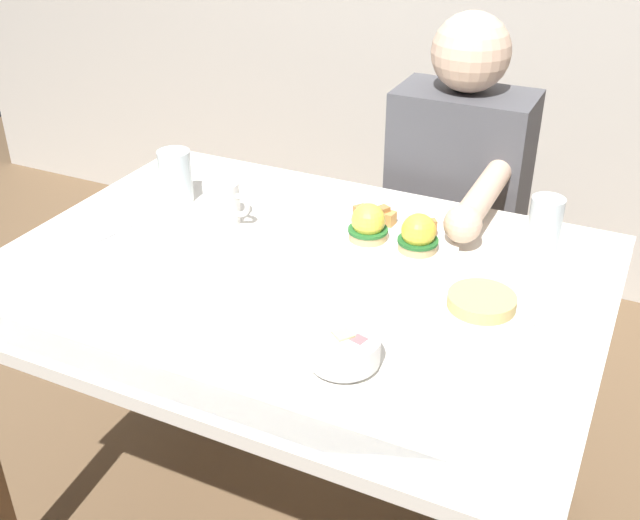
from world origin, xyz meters
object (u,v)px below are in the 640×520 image
object	(u,v)px
coffee_mug	(223,201)
water_glass_far	(545,227)
fork	(128,227)
diner_person	(454,208)
eggs_benedict_plate	(393,236)
dining_table	(295,316)
side_plate	(481,306)
fruit_bowl	(344,350)
water_glass_near	(176,178)

from	to	relation	value
coffee_mug	water_glass_far	bearing A→B (deg)	15.03
fork	diner_person	xyz separation A→B (m)	(0.57, 0.59, -0.09)
coffee_mug	fork	world-z (taller)	coffee_mug
eggs_benedict_plate	water_glass_far	world-z (taller)	water_glass_far
dining_table	side_plate	distance (m)	0.39
fruit_bowl	coffee_mug	world-z (taller)	coffee_mug
diner_person	fork	bearing A→B (deg)	-134.16
water_glass_near	water_glass_far	distance (m)	0.83
fruit_bowl	diner_person	distance (m)	0.84
water_glass_near	side_plate	size ratio (longest dim) A/B	0.62
water_glass_near	water_glass_far	xyz separation A→B (m)	(0.82, 0.13, -0.00)
water_glass_far	diner_person	bearing A→B (deg)	132.23
dining_table	fruit_bowl	size ratio (longest dim) A/B	10.00
side_plate	diner_person	distance (m)	0.63
water_glass_near	coffee_mug	bearing A→B (deg)	-17.29
eggs_benedict_plate	coffee_mug	world-z (taller)	coffee_mug
water_glass_far	diner_person	world-z (taller)	diner_person
fork	water_glass_near	xyz separation A→B (m)	(0.02, 0.16, 0.05)
side_plate	fork	bearing A→B (deg)	-179.61
dining_table	water_glass_far	size ratio (longest dim) A/B	10.30
dining_table	water_glass_far	distance (m)	0.55
eggs_benedict_plate	diner_person	bearing A→B (deg)	88.07
dining_table	fork	distance (m)	0.43
fruit_bowl	fork	size ratio (longest dim) A/B	0.77
coffee_mug	water_glass_far	distance (m)	0.69
fruit_bowl	fork	world-z (taller)	fruit_bowl
dining_table	side_plate	bearing A→B (deg)	2.48
eggs_benedict_plate	fork	size ratio (longest dim) A/B	1.74
water_glass_far	fork	bearing A→B (deg)	-160.74
fruit_bowl	diner_person	bearing A→B (deg)	93.78
water_glass_far	side_plate	bearing A→B (deg)	-100.05
dining_table	eggs_benedict_plate	distance (m)	0.26
coffee_mug	fruit_bowl	bearing A→B (deg)	-38.36
diner_person	eggs_benedict_plate	bearing A→B (deg)	-91.93
dining_table	diner_person	bearing A→B (deg)	75.38
water_glass_near	water_glass_far	bearing A→B (deg)	8.95
eggs_benedict_plate	water_glass_near	world-z (taller)	water_glass_near
eggs_benedict_plate	water_glass_near	bearing A→B (deg)	179.93
dining_table	side_plate	world-z (taller)	side_plate
eggs_benedict_plate	side_plate	world-z (taller)	eggs_benedict_plate
water_glass_near	diner_person	distance (m)	0.71
water_glass_far	dining_table	bearing A→B (deg)	-144.36
fruit_bowl	water_glass_far	size ratio (longest dim) A/B	1.03
fruit_bowl	fork	xyz separation A→B (m)	(-0.63, 0.24, -0.03)
water_glass_far	diner_person	size ratio (longest dim) A/B	0.10
fork	diner_person	size ratio (longest dim) A/B	0.14
fruit_bowl	side_plate	distance (m)	0.30
dining_table	diner_person	distance (m)	0.62
fork	diner_person	world-z (taller)	diner_person
dining_table	water_glass_near	world-z (taller)	water_glass_near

